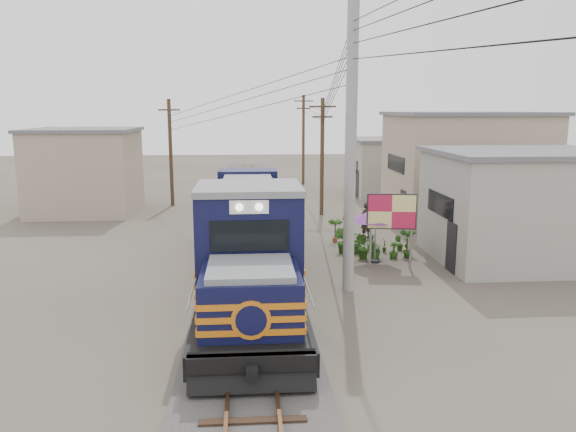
{
  "coord_description": "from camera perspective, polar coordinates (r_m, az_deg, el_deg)",
  "views": [
    {
      "loc": [
        -0.07,
        -19.48,
        6.39
      ],
      "look_at": [
        1.57,
        2.29,
        2.2
      ],
      "focal_mm": 35.0,
      "sensor_mm": 36.0,
      "label": 1
    }
  ],
  "objects": [
    {
      "name": "wooden_pole_mid",
      "position": [
        33.89,
        3.48,
        6.26
      ],
      "size": [
        1.6,
        0.24,
        7.0
      ],
      "color": "#4C3826",
      "rests_on": "ground"
    },
    {
      "name": "ground",
      "position": [
        20.5,
        -3.92,
        -7.32
      ],
      "size": [
        120.0,
        120.0,
        0.0
      ],
      "primitive_type": "plane",
      "color": "#473F35",
      "rests_on": "ground"
    },
    {
      "name": "utility_pole_main",
      "position": [
        19.36,
        6.38,
        6.68
      ],
      "size": [
        0.4,
        0.4,
        10.0
      ],
      "color": "#9E9B93",
      "rests_on": "ground"
    },
    {
      "name": "track",
      "position": [
        30.11,
        -4.08,
        -0.91
      ],
      "size": [
        1.15,
        70.0,
        0.12
      ],
      "color": "#51331E",
      "rests_on": "ground"
    },
    {
      "name": "plant_nursery",
      "position": [
        24.93,
        8.16,
        -2.98
      ],
      "size": [
        3.41,
        2.0,
        1.12
      ],
      "color": "#285418",
      "rests_on": "ground"
    },
    {
      "name": "market_umbrella",
      "position": [
        23.62,
        8.92,
        0.12
      ],
      "size": [
        2.24,
        2.24,
        2.32
      ],
      "rotation": [
        0.0,
        0.0,
        0.07
      ],
      "color": "black",
      "rests_on": "ground"
    },
    {
      "name": "power_lines",
      "position": [
        27.99,
        -4.56,
        13.24
      ],
      "size": [
        9.65,
        19.0,
        3.3
      ],
      "color": "black",
      "rests_on": "ground"
    },
    {
      "name": "shophouse_front",
      "position": [
        25.6,
        22.63,
        0.97
      ],
      "size": [
        7.35,
        6.3,
        4.7
      ],
      "color": "gray",
      "rests_on": "ground"
    },
    {
      "name": "billboard",
      "position": [
        22.84,
        10.48,
        0.23
      ],
      "size": [
        1.97,
        0.41,
        3.06
      ],
      "rotation": [
        0.0,
        0.0,
        -0.14
      ],
      "color": "#99999E",
      "rests_on": "ground"
    },
    {
      "name": "shophouse_left",
      "position": [
        37.03,
        -19.89,
        4.37
      ],
      "size": [
        6.3,
        6.3,
        5.2
      ],
      "color": "tan",
      "rests_on": "ground"
    },
    {
      "name": "shophouse_mid",
      "position": [
        34.05,
        17.45,
        4.84
      ],
      "size": [
        8.4,
        7.35,
        6.2
      ],
      "color": "tan",
      "rests_on": "ground"
    },
    {
      "name": "vendor",
      "position": [
        28.14,
        7.89,
        -0.44
      ],
      "size": [
        0.8,
        0.74,
        1.84
      ],
      "primitive_type": "imported",
      "rotation": [
        0.0,
        0.0,
        3.75
      ],
      "color": "black",
      "rests_on": "ground"
    },
    {
      "name": "locomotive",
      "position": [
        20.25,
        -3.99,
        -2.32
      ],
      "size": [
        3.04,
        16.58,
        4.11
      ],
      "color": "black",
      "rests_on": "ground"
    },
    {
      "name": "shophouse_back",
      "position": [
        43.14,
        10.63,
        4.99
      ],
      "size": [
        6.3,
        6.3,
        4.2
      ],
      "color": "gray",
      "rests_on": "ground"
    },
    {
      "name": "wooden_pole_far",
      "position": [
        47.79,
        1.57,
        7.92
      ],
      "size": [
        1.6,
        0.24,
        7.5
      ],
      "color": "#4C3826",
      "rests_on": "ground"
    },
    {
      "name": "wooden_pole_left",
      "position": [
        37.9,
        -11.84,
        6.54
      ],
      "size": [
        1.6,
        0.24,
        7.0
      ],
      "color": "#4C3826",
      "rests_on": "ground"
    },
    {
      "name": "ballast",
      "position": [
        30.14,
        -4.07,
        -1.24
      ],
      "size": [
        3.6,
        70.0,
        0.16
      ],
      "primitive_type": "cube",
      "color": "#595651",
      "rests_on": "ground"
    }
  ]
}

